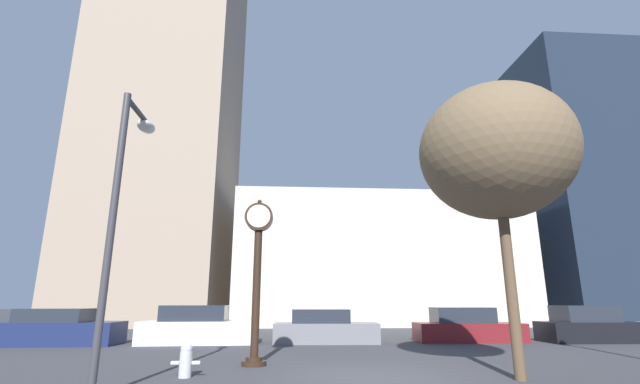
{
  "coord_description": "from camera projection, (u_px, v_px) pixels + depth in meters",
  "views": [
    {
      "loc": [
        -1.83,
        -9.89,
        1.59
      ],
      "look_at": [
        -0.42,
        10.8,
        6.94
      ],
      "focal_mm": 24.0,
      "sensor_mm": 36.0,
      "label": 1
    }
  ],
  "objects": [
    {
      "name": "ground_plane",
      "position": [
        373.0,
        377.0,
        9.28
      ],
      "size": [
        200.0,
        200.0,
        0.0
      ],
      "primitive_type": "plane",
      "color": "#38383D"
    },
    {
      "name": "car_black",
      "position": [
        590.0,
        327.0,
        17.57
      ],
      "size": [
        4.03,
        1.82,
        1.45
      ],
      "rotation": [
        0.0,
        0.0,
        -0.03
      ],
      "color": "black",
      "rests_on": "ground_plane"
    },
    {
      "name": "car_white",
      "position": [
        198.0,
        327.0,
        17.02
      ],
      "size": [
        4.58,
        2.08,
        1.46
      ],
      "rotation": [
        0.0,
        0.0,
        0.04
      ],
      "color": "silver",
      "rests_on": "ground_plane"
    },
    {
      "name": "building_glass_modern",
      "position": [
        571.0,
        188.0,
        36.69
      ],
      "size": [
        9.17,
        12.0,
        22.1
      ],
      "color": "#1E2838",
      "rests_on": "ground_plane"
    },
    {
      "name": "building_tall_tower",
      "position": [
        174.0,
        72.0,
        36.88
      ],
      "size": [
        10.47,
        12.0,
        41.75
      ],
      "color": "gray",
      "rests_on": "ground_plane"
    },
    {
      "name": "street_clock",
      "position": [
        257.0,
        263.0,
        11.63
      ],
      "size": [
        0.77,
        0.64,
        4.39
      ],
      "color": "black",
      "rests_on": "ground_plane"
    },
    {
      "name": "fire_hydrant_near",
      "position": [
        186.0,
        360.0,
        9.35
      ],
      "size": [
        0.63,
        0.27,
        0.71
      ],
      "color": "#B7B7BC",
      "rests_on": "ground_plane"
    },
    {
      "name": "car_navy",
      "position": [
        59.0,
        329.0,
        16.4
      ],
      "size": [
        4.43,
        1.88,
        1.35
      ],
      "rotation": [
        0.0,
        0.0,
        0.01
      ],
      "color": "#19234C",
      "rests_on": "ground_plane"
    },
    {
      "name": "street_lamp_left",
      "position": [
        125.0,
        187.0,
        8.54
      ],
      "size": [
        0.36,
        1.57,
        5.66
      ],
      "color": "#38383D",
      "rests_on": "ground_plane"
    },
    {
      "name": "bare_tree",
      "position": [
        496.0,
        152.0,
        10.18
      ],
      "size": [
        3.59,
        3.59,
        6.68
      ],
      "color": "brown",
      "rests_on": "ground_plane"
    },
    {
      "name": "car_maroon",
      "position": [
        467.0,
        327.0,
        17.78
      ],
      "size": [
        4.41,
        1.94,
        1.37
      ],
      "rotation": [
        0.0,
        0.0,
        -0.05
      ],
      "color": "maroon",
      "rests_on": "ground_plane"
    },
    {
      "name": "building_storefront_row",
      "position": [
        373.0,
        263.0,
        33.92
      ],
      "size": [
        20.68,
        12.0,
        9.13
      ],
      "color": "beige",
      "rests_on": "ground_plane"
    },
    {
      "name": "car_grey",
      "position": [
        325.0,
        329.0,
        17.29
      ],
      "size": [
        4.24,
        1.97,
        1.31
      ],
      "rotation": [
        0.0,
        0.0,
        -0.05
      ],
      "color": "slate",
      "rests_on": "ground_plane"
    }
  ]
}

